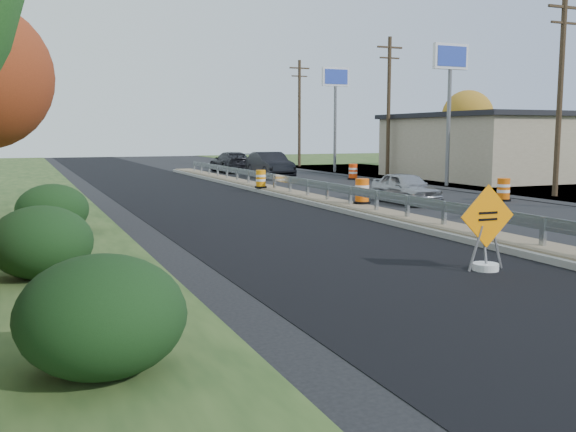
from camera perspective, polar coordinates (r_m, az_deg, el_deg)
name	(u,v)px	position (r m, az deg, el deg)	size (l,w,h in m)	color
ground	(488,242)	(18.56, 17.33, -2.22)	(140.00, 140.00, 0.00)	black
milled_overlay	(227,210)	(25.27, -5.47, 0.57)	(7.20, 120.00, 0.01)	black
median	(350,207)	(25.12, 5.54, 0.77)	(1.60, 55.00, 0.23)	gray
guardrail	(338,190)	(25.94, 4.51, 2.36)	(0.10, 46.15, 0.72)	silver
retail_building_near	(538,145)	(47.25, 21.37, 5.87)	(18.50, 12.50, 4.27)	tan
pylon_sign_mid	(450,70)	(37.54, 14.22, 12.49)	(2.20, 0.30, 7.90)	slate
pylon_sign_north	(335,87)	(49.44, 4.24, 11.40)	(2.20, 0.30, 7.90)	slate
utility_pole_smid	(560,91)	(32.81, 23.04, 10.20)	(1.90, 0.26, 9.40)	#473523
utility_pole_nmid	(389,104)	(44.61, 8.94, 9.79)	(1.90, 0.26, 9.40)	#473523
utility_pole_north	(299,111)	(57.91, 1.02, 9.30)	(1.90, 0.26, 9.40)	#473523
hedge_south	(102,315)	(8.31, -16.22, -8.44)	(2.09, 2.09, 1.52)	black
hedge_mid	(41,242)	(14.14, -21.07, -2.17)	(2.09, 2.09, 1.52)	black
hedge_north	(52,209)	(20.10, -20.21, 0.57)	(2.09, 2.09, 1.52)	black
tree_far_yellow	(468,116)	(61.12, 15.67, 8.56)	(4.62, 4.62, 6.86)	#473523
caution_sign	(486,249)	(14.60, 17.20, -2.82)	(1.37, 0.57, 1.89)	white
barrel_median_mid	(362,192)	(25.37, 6.60, 2.16)	(0.67, 0.67, 0.98)	black
barrel_median_far	(261,179)	(32.59, -2.44, 3.28)	(0.61, 0.61, 0.90)	black
barrel_shoulder_near	(503,190)	(29.99, 18.60, 2.20)	(0.68, 0.68, 1.00)	black
barrel_shoulder_mid	(353,172)	(41.98, 5.80, 3.92)	(0.69, 0.69, 1.01)	black
car_silver	(406,188)	(27.89, 10.44, 2.49)	(1.57, 3.91, 1.33)	#A2A1A6
car_dark_mid	(270,165)	(43.39, -1.63, 4.57)	(1.83, 5.23, 1.72)	black
car_dark_far	(231,162)	(49.55, -5.11, 4.80)	(2.20, 5.40, 1.57)	black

